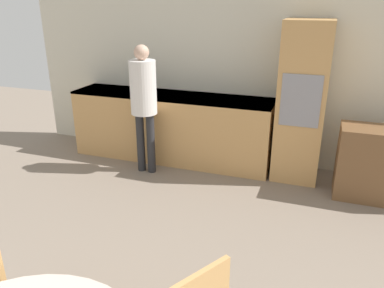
% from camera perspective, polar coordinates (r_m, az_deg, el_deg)
% --- Properties ---
extents(wall_back, '(6.68, 0.05, 2.60)m').
position_cam_1_polar(wall_back, '(5.03, 10.24, 11.44)').
color(wall_back, beige).
rests_on(wall_back, ground_plane).
extents(kitchen_counter, '(2.76, 0.60, 0.93)m').
position_cam_1_polar(kitchen_counter, '(5.20, -3.16, 2.70)').
color(kitchen_counter, tan).
rests_on(kitchen_counter, ground_plane).
extents(oven_unit, '(0.55, 0.59, 1.92)m').
position_cam_1_polar(oven_unit, '(4.71, 16.35, 6.03)').
color(oven_unit, tan).
rests_on(oven_unit, ground_plane).
extents(person_standing, '(0.32, 0.32, 1.63)m').
position_cam_1_polar(person_standing, '(4.67, -7.40, 7.27)').
color(person_standing, '#262628').
rests_on(person_standing, ground_plane).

